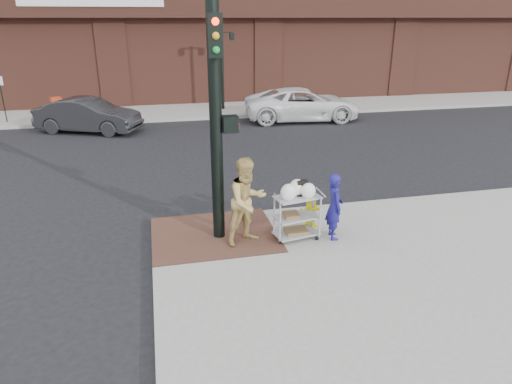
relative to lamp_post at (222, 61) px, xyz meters
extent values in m
plane|color=black|center=(-2.00, -16.00, -2.62)|extent=(220.00, 220.00, 0.00)
cube|color=gray|center=(10.50, 16.00, -2.54)|extent=(65.00, 36.00, 0.15)
cube|color=#492D22|center=(-2.60, -15.10, -2.46)|extent=(2.80, 2.40, 0.01)
cylinder|color=black|center=(0.00, 0.00, -0.47)|extent=(0.16, 0.16, 4.00)
cube|color=black|center=(0.00, 0.00, 1.43)|extent=(1.20, 0.06, 0.06)
cube|color=black|center=(-0.55, 0.00, 1.23)|extent=(0.22, 0.22, 0.35)
cube|color=black|center=(0.55, 0.00, 1.23)|extent=(0.22, 0.22, 0.35)
cylinder|color=black|center=(-10.50, -1.00, -1.37)|extent=(0.05, 0.05, 2.20)
cylinder|color=black|center=(-2.50, -15.20, 0.03)|extent=(0.26, 0.26, 5.00)
cube|color=black|center=(-2.20, -15.20, 0.08)|extent=(0.32, 0.28, 0.34)
cube|color=#FF260C|center=(-2.04, -15.20, 0.08)|extent=(0.02, 0.18, 0.22)
cube|color=black|center=(-2.50, -15.48, 1.83)|extent=(0.28, 0.18, 0.80)
imported|color=navy|center=(-0.03, -15.83, -1.72)|extent=(0.42, 0.59, 1.50)
imported|color=tan|center=(-1.93, -15.61, -1.51)|extent=(1.14, 1.03, 1.92)
imported|color=black|center=(-6.52, -3.40, -1.87)|extent=(4.79, 3.26, 1.49)
imported|color=white|center=(3.47, -3.10, -1.83)|extent=(5.88, 3.15, 1.57)
cube|color=#9A999E|center=(-0.84, -15.68, -1.49)|extent=(1.05, 0.71, 0.03)
cube|color=#9A999E|center=(-0.84, -15.68, -1.95)|extent=(1.05, 0.71, 0.03)
cube|color=#9A999E|center=(-0.84, -15.68, -2.35)|extent=(1.05, 0.71, 0.03)
cube|color=black|center=(-0.73, -15.63, -1.32)|extent=(0.24, 0.15, 0.34)
cube|color=brown|center=(-0.96, -15.68, -1.90)|extent=(0.32, 0.37, 0.09)
cube|color=brown|center=(-0.84, -15.68, -2.30)|extent=(0.49, 0.39, 0.08)
cylinder|color=yellow|center=(-0.38, -15.31, -2.42)|extent=(0.31, 0.31, 0.09)
cylinder|color=yellow|center=(-0.38, -15.31, -2.02)|extent=(0.22, 0.22, 0.69)
sphere|color=yellow|center=(-0.38, -15.31, -1.64)|extent=(0.25, 0.25, 0.25)
cylinder|color=yellow|center=(-0.38, -15.31, -1.96)|extent=(0.45, 0.10, 0.10)
cube|color=red|center=(-8.19, -1.08, -1.93)|extent=(0.57, 0.54, 1.09)
cube|color=gold|center=(-7.84, -0.87, -2.01)|extent=(0.47, 0.45, 0.93)
cube|color=#1943A4|center=(-6.71, -1.10, -1.99)|extent=(0.50, 0.48, 0.95)
camera|label=1|loc=(-3.76, -24.42, 2.15)|focal=32.00mm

